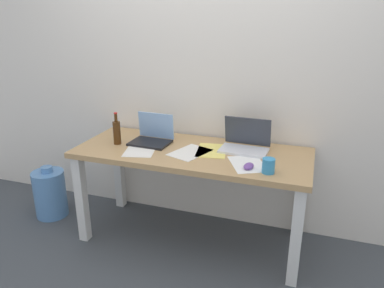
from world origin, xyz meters
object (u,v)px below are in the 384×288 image
object	(u,v)px
laptop_right	(245,143)
computer_mouse	(249,166)
water_cooler_jug	(50,193)
beer_bottle	(117,132)
desk	(192,164)
laptop_left	(152,137)
coffee_mug	(268,166)

from	to	relation	value
laptop_right	computer_mouse	world-z (taller)	laptop_right
water_cooler_jug	beer_bottle	bearing A→B (deg)	1.44
desk	beer_bottle	size ratio (longest dim) A/B	6.92
beer_bottle	computer_mouse	world-z (taller)	beer_bottle
water_cooler_jug	computer_mouse	bearing A→B (deg)	-4.37
beer_bottle	water_cooler_jug	size ratio (longest dim) A/B	0.54
desk	computer_mouse	bearing A→B (deg)	-23.46
laptop_left	beer_bottle	bearing A→B (deg)	-154.84
beer_bottle	computer_mouse	bearing A→B (deg)	-8.20
desk	beer_bottle	world-z (taller)	beer_bottle
laptop_right	coffee_mug	bearing A→B (deg)	-58.47
beer_bottle	laptop_left	bearing A→B (deg)	25.16
laptop_left	coffee_mug	size ratio (longest dim) A/B	3.19
laptop_right	coffee_mug	xyz separation A→B (m)	(0.22, -0.35, -0.00)
beer_bottle	water_cooler_jug	distance (m)	0.94
desk	laptop_right	size ratio (longest dim) A/B	4.88
desk	computer_mouse	size ratio (longest dim) A/B	17.01
laptop_left	computer_mouse	world-z (taller)	laptop_left
laptop_right	computer_mouse	distance (m)	0.34
desk	computer_mouse	world-z (taller)	computer_mouse
beer_bottle	coffee_mug	xyz separation A→B (m)	(1.17, -0.18, -0.05)
laptop_left	computer_mouse	bearing A→B (deg)	-18.16
desk	water_cooler_jug	world-z (taller)	desk
computer_mouse	water_cooler_jug	size ratio (longest dim) A/B	0.22
desk	beer_bottle	xyz separation A→B (m)	(-0.59, -0.05, 0.20)
laptop_left	laptop_right	bearing A→B (deg)	5.35
water_cooler_jug	laptop_right	bearing A→B (deg)	6.81
computer_mouse	beer_bottle	bearing A→B (deg)	-179.91
laptop_left	computer_mouse	distance (m)	0.84
laptop_left	water_cooler_jug	bearing A→B (deg)	-172.09
computer_mouse	water_cooler_jug	bearing A→B (deg)	-176.07
computer_mouse	coffee_mug	world-z (taller)	coffee_mug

